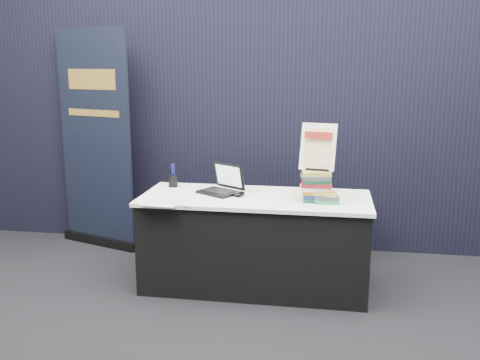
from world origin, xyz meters
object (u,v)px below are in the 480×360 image
object	(u,v)px
laptop	(219,186)
stacking_chair	(335,192)
pullup_banner	(96,152)
book_stack_tall	(317,186)
info_sign	(318,147)
display_table	(255,241)
book_stack_short	(325,197)

from	to	relation	value
laptop	stacking_chair	xyz separation A→B (m)	(0.93, 0.81, -0.21)
stacking_chair	pullup_banner	bearing A→B (deg)	-167.45
laptop	book_stack_tall	xyz separation A→B (m)	(0.78, -0.14, 0.06)
book_stack_tall	stacking_chair	world-z (taller)	stacking_chair
laptop	info_sign	world-z (taller)	info_sign
book_stack_tall	display_table	bearing A→B (deg)	172.12
display_table	laptop	size ratio (longest dim) A/B	4.70
pullup_banner	display_table	bearing A→B (deg)	-5.97
info_sign	stacking_chair	xyz separation A→B (m)	(0.15, 0.93, -0.56)
info_sign	pullup_banner	xyz separation A→B (m)	(-2.14, 0.80, -0.22)
book_stack_short	stacking_chair	world-z (taller)	stacking_chair
book_stack_short	info_sign	world-z (taller)	info_sign
laptop	stacking_chair	size ratio (longest dim) A/B	0.36
pullup_banner	stacking_chair	size ratio (longest dim) A/B	1.97
display_table	pullup_banner	distance (m)	1.92
display_table	pullup_banner	bearing A→B (deg)	155.21
laptop	info_sign	distance (m)	0.87
book_stack_short	book_stack_tall	bearing A→B (deg)	158.67
laptop	book_stack_short	size ratio (longest dim) A/B	1.99
laptop	pullup_banner	xyz separation A→B (m)	(-1.36, 0.69, 0.13)
laptop	book_stack_short	world-z (taller)	laptop
book_stack_short	pullup_banner	world-z (taller)	pullup_banner
display_table	info_sign	world-z (taller)	info_sign
book_stack_short	info_sign	xyz separation A→B (m)	(-0.07, 0.06, 0.37)
info_sign	pullup_banner	distance (m)	2.30
pullup_banner	laptop	bearing A→B (deg)	-8.13
info_sign	book_stack_short	bearing A→B (deg)	-28.85
book_stack_tall	stacking_chair	bearing A→B (deg)	81.10
book_stack_short	laptop	bearing A→B (deg)	168.70
laptop	book_stack_tall	distance (m)	0.80
laptop	book_stack_short	xyz separation A→B (m)	(0.85, -0.17, -0.01)
laptop	pullup_banner	size ratio (longest dim) A/B	0.18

